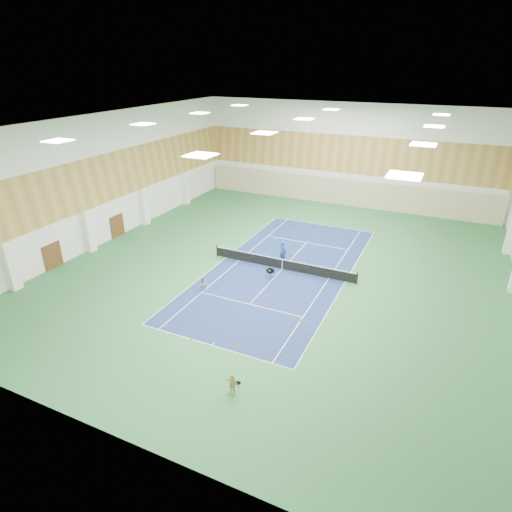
{
  "coord_description": "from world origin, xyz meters",
  "views": [
    {
      "loc": [
        11.82,
        -30.68,
        16.36
      ],
      "look_at": [
        -1.34,
        -2.45,
        2.0
      ],
      "focal_mm": 30.0,
      "sensor_mm": 36.0,
      "label": 1
    }
  ],
  "objects_px": {
    "tennis_net": "(282,263)",
    "child_court": "(203,284)",
    "ball_cart": "(270,274)",
    "coach": "(283,251)",
    "child_apron": "(232,384)"
  },
  "relations": [
    {
      "from": "child_court",
      "to": "ball_cart",
      "type": "relative_size",
      "value": 1.38
    },
    {
      "from": "coach",
      "to": "child_court",
      "type": "xyz_separation_m",
      "value": [
        -3.61,
        -7.52,
        -0.38
      ]
    },
    {
      "from": "tennis_net",
      "to": "child_court",
      "type": "height_order",
      "value": "child_court"
    },
    {
      "from": "tennis_net",
      "to": "coach",
      "type": "xyz_separation_m",
      "value": [
        -0.55,
        1.48,
        0.41
      ]
    },
    {
      "from": "tennis_net",
      "to": "child_court",
      "type": "xyz_separation_m",
      "value": [
        -4.16,
        -6.04,
        0.04
      ]
    },
    {
      "from": "coach",
      "to": "child_apron",
      "type": "relative_size",
      "value": 1.49
    },
    {
      "from": "coach",
      "to": "child_apron",
      "type": "height_order",
      "value": "coach"
    },
    {
      "from": "coach",
      "to": "ball_cart",
      "type": "xyz_separation_m",
      "value": [
        0.3,
        -3.53,
        -0.54
      ]
    },
    {
      "from": "child_apron",
      "to": "ball_cart",
      "type": "xyz_separation_m",
      "value": [
        -3.4,
        13.06,
        -0.22
      ]
    },
    {
      "from": "coach",
      "to": "child_court",
      "type": "distance_m",
      "value": 8.35
    },
    {
      "from": "tennis_net",
      "to": "child_court",
      "type": "bearing_deg",
      "value": -124.59
    },
    {
      "from": "child_apron",
      "to": "ball_cart",
      "type": "bearing_deg",
      "value": 107.75
    },
    {
      "from": "child_apron",
      "to": "ball_cart",
      "type": "relative_size",
      "value": 1.52
    },
    {
      "from": "tennis_net",
      "to": "ball_cart",
      "type": "relative_size",
      "value": 15.06
    },
    {
      "from": "tennis_net",
      "to": "child_apron",
      "type": "xyz_separation_m",
      "value": [
        3.15,
        -15.11,
        0.09
      ]
    }
  ]
}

